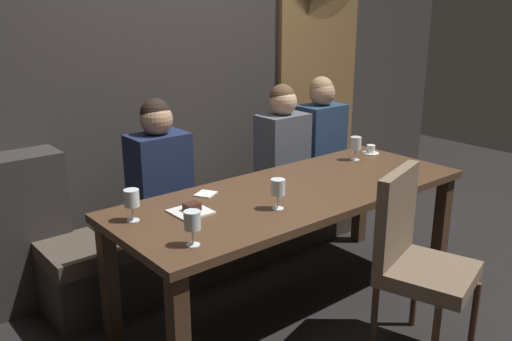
{
  "coord_description": "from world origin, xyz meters",
  "views": [
    {
      "loc": [
        -2.09,
        -2.16,
        1.78
      ],
      "look_at": [
        -0.14,
        0.19,
        0.84
      ],
      "focal_mm": 38.16,
      "sensor_mm": 36.0,
      "label": 1
    }
  ],
  "objects_px": {
    "dining_table": "(295,204)",
    "chair_near_side": "(415,252)",
    "espresso_cup": "(371,150)",
    "diner_far_end": "(321,130)",
    "wine_glass_center_front": "(356,144)",
    "diner_bearded": "(283,140)",
    "diner_redhead": "(159,165)",
    "wine_glass_near_right": "(278,188)",
    "banquette_bench": "(225,233)",
    "dessert_plate": "(191,210)",
    "wine_glass_near_left": "(192,222)",
    "wine_glass_center_back": "(132,200)"
  },
  "relations": [
    {
      "from": "banquette_bench",
      "to": "wine_glass_center_front",
      "type": "relative_size",
      "value": 15.24
    },
    {
      "from": "diner_far_end",
      "to": "dessert_plate",
      "type": "distance_m",
      "value": 1.75
    },
    {
      "from": "diner_bearded",
      "to": "wine_glass_near_left",
      "type": "height_order",
      "value": "diner_bearded"
    },
    {
      "from": "wine_glass_near_right",
      "to": "wine_glass_center_front",
      "type": "relative_size",
      "value": 1.0
    },
    {
      "from": "dining_table",
      "to": "wine_glass_center_back",
      "type": "relative_size",
      "value": 13.41
    },
    {
      "from": "diner_far_end",
      "to": "banquette_bench",
      "type": "bearing_deg",
      "value": -178.56
    },
    {
      "from": "banquette_bench",
      "to": "diner_redhead",
      "type": "relative_size",
      "value": 3.18
    },
    {
      "from": "chair_near_side",
      "to": "espresso_cup",
      "type": "height_order",
      "value": "chair_near_side"
    },
    {
      "from": "diner_redhead",
      "to": "espresso_cup",
      "type": "distance_m",
      "value": 1.54
    },
    {
      "from": "espresso_cup",
      "to": "diner_far_end",
      "type": "bearing_deg",
      "value": 90.84
    },
    {
      "from": "chair_near_side",
      "to": "espresso_cup",
      "type": "xyz_separation_m",
      "value": [
        0.81,
        0.95,
        0.21
      ]
    },
    {
      "from": "banquette_bench",
      "to": "diner_redhead",
      "type": "height_order",
      "value": "diner_redhead"
    },
    {
      "from": "dining_table",
      "to": "diner_bearded",
      "type": "relative_size",
      "value": 2.82
    },
    {
      "from": "wine_glass_center_back",
      "to": "espresso_cup",
      "type": "bearing_deg",
      "value": 1.64
    },
    {
      "from": "dining_table",
      "to": "chair_near_side",
      "type": "height_order",
      "value": "chair_near_side"
    },
    {
      "from": "wine_glass_near_right",
      "to": "wine_glass_center_front",
      "type": "xyz_separation_m",
      "value": [
        1.04,
        0.36,
        0.0
      ]
    },
    {
      "from": "diner_redhead",
      "to": "wine_glass_near_right",
      "type": "xyz_separation_m",
      "value": [
        0.21,
        -0.88,
        0.04
      ]
    },
    {
      "from": "diner_far_end",
      "to": "wine_glass_near_left",
      "type": "relative_size",
      "value": 4.86
    },
    {
      "from": "diner_far_end",
      "to": "wine_glass_center_back",
      "type": "bearing_deg",
      "value": -164.0
    },
    {
      "from": "diner_redhead",
      "to": "wine_glass_near_left",
      "type": "bearing_deg",
      "value": -111.82
    },
    {
      "from": "dessert_plate",
      "to": "diner_redhead",
      "type": "bearing_deg",
      "value": 74.38
    },
    {
      "from": "chair_near_side",
      "to": "dessert_plate",
      "type": "bearing_deg",
      "value": 135.43
    },
    {
      "from": "chair_near_side",
      "to": "wine_glass_near_right",
      "type": "bearing_deg",
      "value": 128.12
    },
    {
      "from": "diner_far_end",
      "to": "wine_glass_center_back",
      "type": "height_order",
      "value": "diner_far_end"
    },
    {
      "from": "espresso_cup",
      "to": "diner_redhead",
      "type": "bearing_deg",
      "value": 161.55
    },
    {
      "from": "diner_far_end",
      "to": "espresso_cup",
      "type": "xyz_separation_m",
      "value": [
        0.01,
        -0.49,
        -0.06
      ]
    },
    {
      "from": "banquette_bench",
      "to": "wine_glass_near_left",
      "type": "xyz_separation_m",
      "value": [
        -0.88,
        -0.96,
        0.62
      ]
    },
    {
      "from": "diner_bearded",
      "to": "dessert_plate",
      "type": "xyz_separation_m",
      "value": [
        -1.2,
        -0.61,
        -0.06
      ]
    },
    {
      "from": "wine_glass_near_right",
      "to": "wine_glass_center_back",
      "type": "xyz_separation_m",
      "value": [
        -0.67,
        0.34,
        -0.0
      ]
    },
    {
      "from": "wine_glass_near_right",
      "to": "dessert_plate",
      "type": "distance_m",
      "value": 0.47
    },
    {
      "from": "diner_redhead",
      "to": "wine_glass_near_right",
      "type": "height_order",
      "value": "diner_redhead"
    },
    {
      "from": "diner_bearded",
      "to": "espresso_cup",
      "type": "relative_size",
      "value": 6.5
    },
    {
      "from": "diner_far_end",
      "to": "wine_glass_near_left",
      "type": "xyz_separation_m",
      "value": [
        -1.84,
        -0.98,
        0.03
      ]
    },
    {
      "from": "chair_near_side",
      "to": "dessert_plate",
      "type": "relative_size",
      "value": 5.16
    },
    {
      "from": "diner_far_end",
      "to": "wine_glass_center_front",
      "type": "relative_size",
      "value": 4.86
    },
    {
      "from": "wine_glass_center_front",
      "to": "espresso_cup",
      "type": "relative_size",
      "value": 1.37
    },
    {
      "from": "diner_far_end",
      "to": "espresso_cup",
      "type": "bearing_deg",
      "value": -89.16
    },
    {
      "from": "diner_far_end",
      "to": "diner_bearded",
      "type": "bearing_deg",
      "value": -176.8
    },
    {
      "from": "espresso_cup",
      "to": "wine_glass_near_left",
      "type": "bearing_deg",
      "value": -165.2
    },
    {
      "from": "wine_glass_near_right",
      "to": "wine_glass_center_front",
      "type": "distance_m",
      "value": 1.1
    },
    {
      "from": "diner_far_end",
      "to": "wine_glass_center_back",
      "type": "relative_size",
      "value": 4.86
    },
    {
      "from": "diner_redhead",
      "to": "dessert_plate",
      "type": "xyz_separation_m",
      "value": [
        -0.18,
        -0.63,
        -0.07
      ]
    },
    {
      "from": "dining_table",
      "to": "diner_far_end",
      "type": "height_order",
      "value": "diner_far_end"
    },
    {
      "from": "wine_glass_center_front",
      "to": "diner_bearded",
      "type": "bearing_deg",
      "value": 113.41
    },
    {
      "from": "diner_bearded",
      "to": "banquette_bench",
      "type": "bearing_deg",
      "value": -179.97
    },
    {
      "from": "dining_table",
      "to": "wine_glass_center_back",
      "type": "xyz_separation_m",
      "value": [
        -0.95,
        0.18,
        0.2
      ]
    },
    {
      "from": "diner_bearded",
      "to": "wine_glass_center_back",
      "type": "bearing_deg",
      "value": -160.55
    },
    {
      "from": "wine_glass_near_right",
      "to": "wine_glass_center_front",
      "type": "height_order",
      "value": "same"
    },
    {
      "from": "dining_table",
      "to": "chair_near_side",
      "type": "xyz_separation_m",
      "value": [
        0.16,
        -0.72,
        -0.09
      ]
    },
    {
      "from": "espresso_cup",
      "to": "dessert_plate",
      "type": "bearing_deg",
      "value": -174.96
    }
  ]
}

